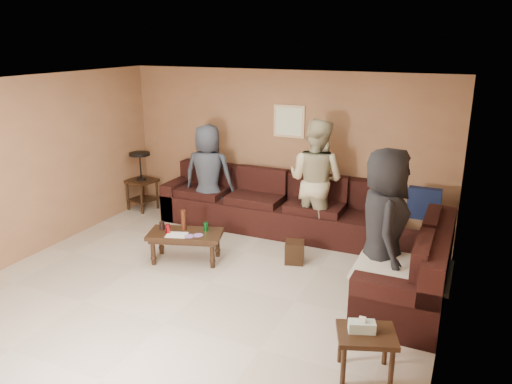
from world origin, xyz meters
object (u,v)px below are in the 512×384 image
at_px(waste_bin, 295,252).
at_px(person_left, 208,175).
at_px(end_table_left, 141,180).
at_px(person_middle, 316,181).
at_px(coffee_table, 185,236).
at_px(side_table_right, 365,338).
at_px(sectional_sofa, 310,229).
at_px(person_right, 384,227).

relative_size(waste_bin, person_left, 0.18).
distance_m(end_table_left, person_middle, 3.27).
distance_m(coffee_table, side_table_right, 3.15).
xyz_separation_m(sectional_sofa, person_right, (1.21, -1.07, 0.60)).
bearing_deg(person_right, person_middle, 25.06).
distance_m(person_left, person_middle, 1.80).
height_order(sectional_sofa, side_table_right, sectional_sofa).
xyz_separation_m(coffee_table, waste_bin, (1.40, 0.56, -0.21)).
xyz_separation_m(waste_bin, person_middle, (-0.02, 0.93, 0.78)).
bearing_deg(coffee_table, person_left, 106.38).
height_order(waste_bin, person_middle, person_middle).
height_order(waste_bin, person_right, person_right).
bearing_deg(person_left, coffee_table, 94.31).
bearing_deg(person_right, end_table_left, 55.56).
height_order(sectional_sofa, person_middle, person_middle).
distance_m(waste_bin, person_left, 2.13).
relative_size(waste_bin, person_right, 0.16).
distance_m(coffee_table, person_middle, 2.11).
bearing_deg(person_right, sectional_sofa, 32.89).
relative_size(end_table_left, side_table_right, 1.63).
distance_m(end_table_left, person_left, 1.48).
distance_m(side_table_right, person_right, 1.53).
height_order(end_table_left, waste_bin, end_table_left).
height_order(person_middle, person_right, person_middle).
distance_m(person_left, person_right, 3.40).
relative_size(sectional_sofa, side_table_right, 7.27).
bearing_deg(person_middle, side_table_right, 128.08).
bearing_deg(person_right, waste_bin, 50.35).
bearing_deg(side_table_right, person_right, 95.50).
relative_size(side_table_right, person_left, 0.38).
distance_m(end_table_left, side_table_right, 5.54).
relative_size(person_left, person_right, 0.90).
distance_m(coffee_table, person_left, 1.56).
xyz_separation_m(sectional_sofa, person_middle, (-0.07, 0.43, 0.61)).
relative_size(sectional_sofa, end_table_left, 4.45).
height_order(coffee_table, person_middle, person_middle).
bearing_deg(end_table_left, person_middle, -0.94).
bearing_deg(side_table_right, waste_bin, 125.05).
bearing_deg(sectional_sofa, coffee_table, -143.82).
distance_m(person_middle, person_right, 1.97).
bearing_deg(coffee_table, person_middle, 47.17).
xyz_separation_m(sectional_sofa, end_table_left, (-3.32, 0.48, 0.22)).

